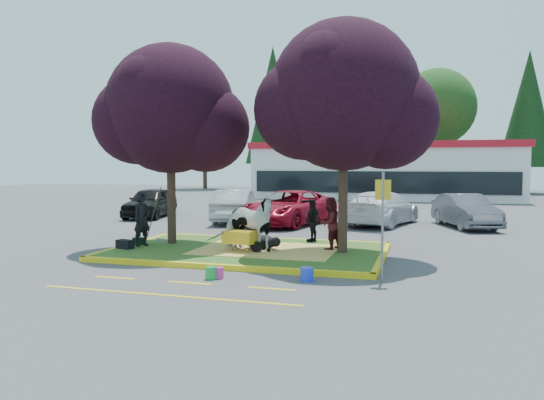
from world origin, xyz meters
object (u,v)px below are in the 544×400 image
(wheelbarrow, at_px, (240,237))
(bucket_blue, at_px, (307,274))
(bucket_green, at_px, (211,273))
(car_silver, at_px, (236,206))
(handler, at_px, (142,220))
(bucket_pink, at_px, (218,273))
(cow, at_px, (248,224))
(calf, at_px, (261,242))
(sign_post, at_px, (383,214))
(car_black, at_px, (150,202))

(wheelbarrow, bearing_deg, bucket_blue, -35.50)
(bucket_green, height_order, car_silver, car_silver)
(handler, bearing_deg, bucket_green, -108.57)
(bucket_pink, bearing_deg, cow, 95.61)
(handler, relative_size, wheelbarrow, 1.00)
(bucket_green, relative_size, bucket_pink, 1.11)
(bucket_blue, bearing_deg, handler, 154.91)
(wheelbarrow, distance_m, bucket_pink, 3.02)
(wheelbarrow, distance_m, car_silver, 9.45)
(cow, height_order, calf, cow)
(handler, distance_m, sign_post, 8.11)
(cow, relative_size, car_black, 0.44)
(bucket_pink, bearing_deg, car_black, 125.23)
(wheelbarrow, height_order, car_silver, car_silver)
(bucket_pink, bearing_deg, calf, 91.00)
(bucket_green, xyz_separation_m, bucket_pink, (0.13, 0.12, -0.01))
(sign_post, distance_m, bucket_blue, 2.27)
(cow, relative_size, bucket_pink, 7.17)
(calf, xyz_separation_m, wheelbarrow, (-0.43, -0.67, 0.22))
(cow, height_order, bucket_green, cow)
(bucket_pink, relative_size, car_black, 0.06)
(bucket_pink, distance_m, bucket_blue, 2.16)
(wheelbarrow, height_order, bucket_blue, wheelbarrow)
(calf, bearing_deg, sign_post, -24.82)
(calf, height_order, bucket_pink, calf)
(cow, xyz_separation_m, handler, (-3.57, 0.01, 0.02))
(cow, bearing_deg, wheelbarrow, 150.73)
(cow, bearing_deg, sign_post, -102.11)
(calf, bearing_deg, bucket_blue, -44.64)
(calf, xyz_separation_m, bucket_pink, (0.06, -3.61, -0.23))
(cow, bearing_deg, car_black, 60.07)
(wheelbarrow, bearing_deg, car_silver, 120.71)
(calf, xyz_separation_m, car_silver, (-3.83, 8.14, 0.40))
(calf, distance_m, sign_post, 5.02)
(bucket_green, bearing_deg, car_silver, 107.58)
(calf, height_order, car_black, car_black)
(handler, height_order, bucket_green, handler)
(calf, bearing_deg, wheelbarrow, -110.84)
(wheelbarrow, bearing_deg, bucket_pink, -70.94)
(bucket_pink, distance_m, car_black, 15.44)
(bucket_blue, distance_m, car_black, 16.53)
(bucket_pink, bearing_deg, handler, 141.15)
(sign_post, bearing_deg, bucket_green, -170.31)
(calf, distance_m, handler, 3.90)
(calf, relative_size, sign_post, 0.40)
(calf, height_order, handler, handler)
(bucket_blue, bearing_deg, bucket_green, -169.43)
(bucket_green, bearing_deg, bucket_pink, 41.40)
(calf, relative_size, car_silver, 0.22)
(handler, relative_size, bucket_blue, 5.15)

